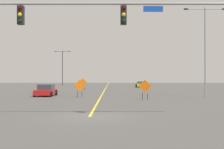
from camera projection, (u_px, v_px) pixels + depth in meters
name	position (u px, v px, depth m)	size (l,w,h in m)	color
ground	(89.00, 117.00, 16.14)	(185.79, 185.79, 0.00)	#4C4947
road_centre_stripe	(107.00, 86.00, 67.75)	(0.16, 103.22, 0.01)	yellow
traffic_signal_assembly	(28.00, 23.00, 16.17)	(17.29, 0.44, 6.64)	gray
street_lamp_far_right	(205.00, 44.00, 31.66)	(4.62, 0.24, 9.77)	gray
street_lamp_far_left	(62.00, 65.00, 76.41)	(4.19, 0.24, 9.06)	black
construction_sign_median_near	(83.00, 83.00, 48.22)	(1.37, 0.18, 1.99)	orange
construction_sign_left_lane	(145.00, 87.00, 28.16)	(1.26, 0.20, 1.96)	orange
construction_sign_left_shoulder	(80.00, 86.00, 31.59)	(1.25, 0.30, 1.92)	orange
car_yellow_far	(141.00, 84.00, 62.69)	(2.22, 4.58, 1.23)	gold
car_red_distant	(46.00, 91.00, 33.74)	(2.10, 3.95, 1.36)	red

